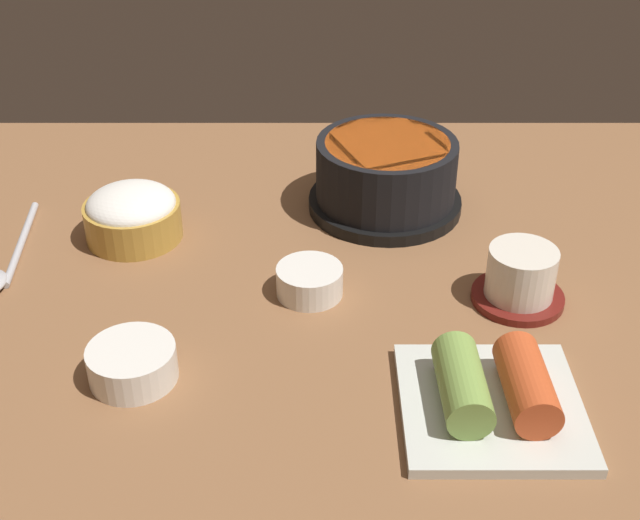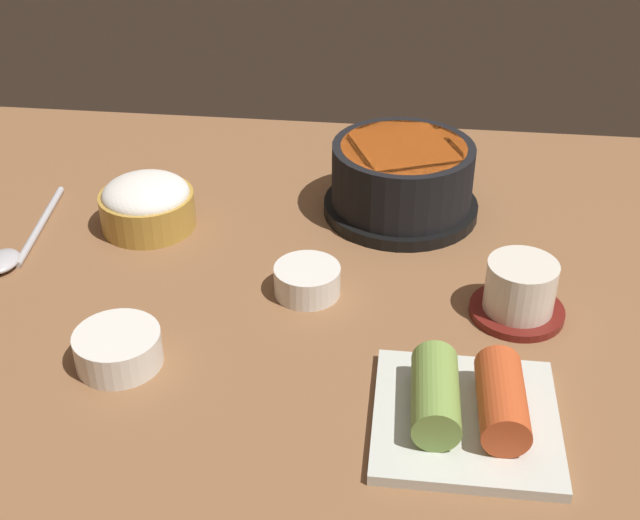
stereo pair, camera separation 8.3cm
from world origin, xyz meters
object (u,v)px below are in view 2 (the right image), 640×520
at_px(tea_cup_with_saucer, 520,291).
at_px(rice_bowl, 147,203).
at_px(stone_pot, 402,179).
at_px(spoon, 15,248).
at_px(banchan_cup_center, 307,279).
at_px(side_bowl_near, 118,347).
at_px(kimchi_plate, 467,407).

bearing_deg(tea_cup_with_saucer, rice_bowl, 163.20).
xyz_separation_m(stone_pot, rice_bowl, (-0.28, -0.06, -0.01)).
bearing_deg(spoon, stone_pot, 18.77).
bearing_deg(banchan_cup_center, rice_bowl, 150.84).
distance_m(stone_pot, side_bowl_near, 0.38).
bearing_deg(side_bowl_near, rice_bowl, 100.22).
relative_size(tea_cup_with_saucer, spoon, 0.48).
bearing_deg(side_bowl_near, spoon, 136.09).
bearing_deg(banchan_cup_center, stone_pot, 63.64).
relative_size(rice_bowl, kimchi_plate, 0.70).
distance_m(banchan_cup_center, kimchi_plate, 0.23).
height_order(rice_bowl, tea_cup_with_saucer, rice_bowl).
xyz_separation_m(kimchi_plate, spoon, (-0.47, 0.20, -0.01)).
bearing_deg(spoon, kimchi_plate, -23.36).
relative_size(rice_bowl, side_bowl_near, 1.36).
distance_m(stone_pot, spoon, 0.43).
height_order(side_bowl_near, spoon, side_bowl_near).
xyz_separation_m(rice_bowl, banchan_cup_center, (0.19, -0.11, -0.01)).
relative_size(banchan_cup_center, kimchi_plate, 0.44).
bearing_deg(tea_cup_with_saucer, side_bowl_near, -162.18).
xyz_separation_m(rice_bowl, tea_cup_with_saucer, (0.40, -0.12, -0.00)).
bearing_deg(side_bowl_near, tea_cup_with_saucer, 17.82).
height_order(rice_bowl, side_bowl_near, rice_bowl).
bearing_deg(rice_bowl, stone_pot, 13.05).
xyz_separation_m(stone_pot, tea_cup_with_saucer, (0.12, -0.18, -0.02)).
height_order(rice_bowl, spoon, rice_bowl).
relative_size(stone_pot, tea_cup_with_saucer, 1.96).
distance_m(banchan_cup_center, side_bowl_near, 0.20).
height_order(rice_bowl, banchan_cup_center, rice_bowl).
relative_size(stone_pot, spoon, 0.94).
bearing_deg(spoon, banchan_cup_center, -6.29).
relative_size(tea_cup_with_saucer, banchan_cup_center, 1.37).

